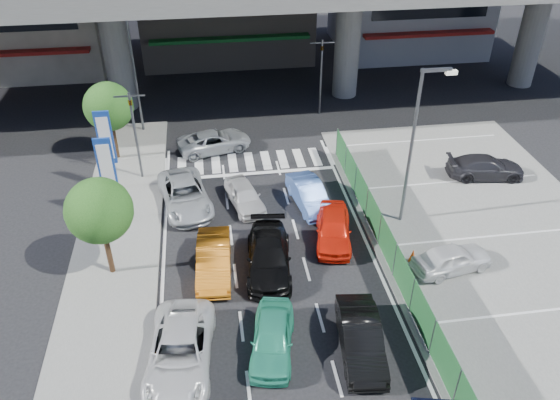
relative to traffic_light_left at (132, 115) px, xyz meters
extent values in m
plane|color=black|center=(6.20, -12.00, -3.94)|extent=(120.00, 120.00, 0.00)
cube|color=slate|center=(17.20, -10.00, -3.91)|extent=(12.00, 28.00, 0.06)
cube|color=slate|center=(-0.80, -8.00, -3.88)|extent=(4.00, 30.00, 0.12)
cylinder|color=slate|center=(-1.80, 10.00, 0.06)|extent=(1.80, 1.80, 8.00)
cylinder|color=slate|center=(14.20, 10.00, 0.06)|extent=(1.80, 1.80, 8.00)
cylinder|color=slate|center=(28.20, 10.00, 0.06)|extent=(1.80, 1.80, 8.00)
cube|color=maroon|center=(-9.80, 14.90, -1.14)|extent=(10.80, 1.60, 0.25)
cube|color=#125C21|center=(6.20, 15.90, -1.14)|extent=(12.60, 1.60, 0.25)
cube|color=maroon|center=(22.20, 14.90, -1.14)|extent=(10.80, 1.60, 0.25)
cylinder|color=#595B60|center=(0.00, 0.00, -1.34)|extent=(0.14, 0.14, 5.20)
cube|color=#595B60|center=(0.00, 0.00, 1.06)|extent=(1.60, 0.08, 0.08)
imported|color=black|center=(0.00, 0.00, 0.76)|extent=(0.26, 1.24, 0.50)
cylinder|color=#595B60|center=(11.70, 7.00, -1.34)|extent=(0.14, 0.14, 5.20)
cube|color=#595B60|center=(11.70, 7.00, 1.06)|extent=(1.60, 0.08, 0.08)
imported|color=black|center=(11.70, 7.00, 0.76)|extent=(0.26, 1.24, 0.50)
cylinder|color=#595B60|center=(13.20, -6.00, 0.06)|extent=(0.16, 0.16, 8.00)
cube|color=#595B60|center=(13.80, -6.00, 3.96)|extent=(1.40, 0.15, 0.15)
cube|color=silver|center=(14.50, -6.00, 3.81)|extent=(0.50, 0.22, 0.18)
cylinder|color=#595B60|center=(-0.30, 6.00, 0.06)|extent=(0.16, 0.16, 8.00)
cube|color=#595B60|center=(0.30, 6.00, 3.96)|extent=(1.40, 0.15, 0.15)
cube|color=silver|center=(1.00, 6.00, 3.81)|extent=(0.50, 0.22, 0.18)
cylinder|color=#595B60|center=(-1.00, -4.00, -2.84)|extent=(0.10, 0.10, 2.20)
cube|color=navy|center=(-1.00, -4.00, -0.74)|extent=(0.80, 0.12, 3.00)
cube|color=white|center=(-1.00, -4.07, -0.74)|extent=(0.60, 0.02, 2.40)
cylinder|color=#595B60|center=(-1.40, -1.00, -2.84)|extent=(0.10, 0.10, 2.20)
cube|color=navy|center=(-1.40, -1.00, -0.74)|extent=(0.80, 0.12, 3.00)
cube|color=white|center=(-1.40, -1.07, -0.74)|extent=(0.60, 0.02, 2.40)
cylinder|color=#382314|center=(-0.80, -8.00, -2.74)|extent=(0.24, 0.24, 2.40)
sphere|color=#154212|center=(-0.80, -8.00, -0.54)|extent=(2.80, 2.80, 2.80)
cylinder|color=#382314|center=(-1.60, 2.50, -2.74)|extent=(0.24, 0.24, 2.40)
sphere|color=#154212|center=(-1.60, 2.50, -0.54)|extent=(2.80, 2.80, 2.80)
imported|color=silver|center=(2.26, -13.54, -3.25)|extent=(2.79, 5.18, 1.38)
imported|color=teal|center=(5.67, -13.35, -3.28)|extent=(2.30, 4.07, 1.31)
imported|color=black|center=(8.94, -13.87, -3.25)|extent=(1.90, 4.32, 1.38)
imported|color=orange|center=(3.70, -8.56, -3.25)|extent=(1.71, 4.27, 1.38)
imported|color=black|center=(6.14, -8.68, -3.25)|extent=(2.44, 4.94, 1.38)
imported|color=red|center=(9.45, -7.09, -3.25)|extent=(2.40, 4.29, 1.38)
imported|color=#A8ACB0|center=(2.45, -3.15, -3.25)|extent=(3.16, 5.30, 1.38)
imported|color=silver|center=(5.52, -3.56, -3.32)|extent=(2.25, 3.83, 1.22)
imported|color=#4B73C6|center=(8.85, -3.99, -3.28)|extent=(1.99, 4.13, 1.30)
imported|color=#A9ADB1|center=(4.23, 2.71, -3.31)|extent=(4.86, 3.11, 1.25)
imported|color=silver|center=(14.15, -9.99, -3.26)|extent=(3.85, 2.15, 1.24)
imported|color=#28272B|center=(19.23, -2.70, -3.25)|extent=(4.50, 2.31, 1.25)
cone|color=#E5460C|center=(12.66, -9.22, -3.54)|extent=(0.40, 0.40, 0.67)
camera|label=1|loc=(3.94, -27.24, 12.43)|focal=35.00mm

